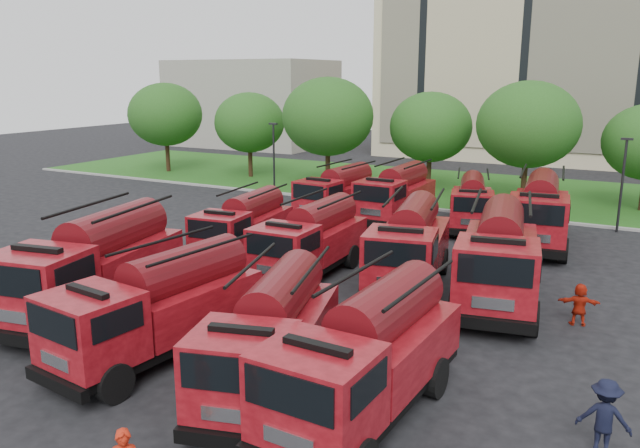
% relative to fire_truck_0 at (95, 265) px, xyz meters
% --- Properties ---
extents(ground, '(140.00, 140.00, 0.00)m').
position_rel_fire_truck_0_xyz_m(ground, '(3.61, 4.67, -1.81)').
color(ground, black).
rests_on(ground, ground).
extents(lawn, '(70.00, 16.00, 0.12)m').
position_rel_fire_truck_0_xyz_m(lawn, '(3.61, 30.67, -1.75)').
color(lawn, '#235115').
rests_on(lawn, ground).
extents(curb, '(70.00, 0.30, 0.14)m').
position_rel_fire_truck_0_xyz_m(curb, '(3.61, 22.57, -1.74)').
color(curb, gray).
rests_on(curb, ground).
extents(apartment_building, '(30.00, 14.18, 25.00)m').
position_rel_fire_truck_0_xyz_m(apartment_building, '(5.61, 52.61, 10.69)').
color(apartment_building, beige).
rests_on(apartment_building, ground).
extents(side_building, '(18.00, 12.00, 10.00)m').
position_rel_fire_truck_0_xyz_m(side_building, '(-26.39, 48.67, 3.19)').
color(side_building, gray).
rests_on(side_building, ground).
extents(tree_0, '(6.30, 6.30, 7.70)m').
position_rel_fire_truck_0_xyz_m(tree_0, '(-20.39, 26.67, 3.21)').
color(tree_0, '#382314').
rests_on(tree_0, ground).
extents(tree_1, '(5.71, 5.71, 6.98)m').
position_rel_fire_truck_0_xyz_m(tree_1, '(-12.39, 27.67, 2.74)').
color(tree_1, '#382314').
rests_on(tree_1, ground).
extents(tree_2, '(6.72, 6.72, 8.22)m').
position_rel_fire_truck_0_xyz_m(tree_2, '(-4.39, 26.17, 3.55)').
color(tree_2, '#382314').
rests_on(tree_2, ground).
extents(tree_3, '(5.88, 5.88, 7.19)m').
position_rel_fire_truck_0_xyz_m(tree_3, '(2.61, 28.67, 2.88)').
color(tree_3, '#382314').
rests_on(tree_3, ground).
extents(tree_4, '(6.55, 6.55, 8.01)m').
position_rel_fire_truck_0_xyz_m(tree_4, '(9.61, 27.17, 3.41)').
color(tree_4, '#382314').
rests_on(tree_4, ground).
extents(lamp_post_0, '(0.60, 0.25, 5.11)m').
position_rel_fire_truck_0_xyz_m(lamp_post_0, '(-6.39, 21.87, 1.09)').
color(lamp_post_0, black).
rests_on(lamp_post_0, ground).
extents(lamp_post_1, '(0.60, 0.25, 5.11)m').
position_rel_fire_truck_0_xyz_m(lamp_post_1, '(15.61, 21.87, 1.09)').
color(lamp_post_1, black).
rests_on(lamp_post_1, ground).
extents(fire_truck_0, '(4.11, 8.25, 3.59)m').
position_rel_fire_truck_0_xyz_m(fire_truck_0, '(0.00, 0.00, 0.00)').
color(fire_truck_0, black).
rests_on(fire_truck_0, ground).
extents(fire_truck_1, '(3.22, 7.26, 3.20)m').
position_rel_fire_truck_0_xyz_m(fire_truck_1, '(4.41, -1.61, -0.20)').
color(fire_truck_1, black).
rests_on(fire_truck_1, ground).
extents(fire_truck_2, '(4.11, 7.25, 3.13)m').
position_rel_fire_truck_0_xyz_m(fire_truck_2, '(8.51, -1.78, -0.23)').
color(fire_truck_2, black).
rests_on(fire_truck_2, ground).
extents(fire_truck_3, '(2.89, 7.24, 3.25)m').
position_rel_fire_truck_0_xyz_m(fire_truck_3, '(11.28, -1.77, -0.17)').
color(fire_truck_3, black).
rests_on(fire_truck_3, ground).
extents(fire_truck_4, '(2.96, 6.68, 2.95)m').
position_rel_fire_truck_0_xyz_m(fire_truck_4, '(0.46, 8.44, -0.32)').
color(fire_truck_4, black).
rests_on(fire_truck_4, ground).
extents(fire_truck_5, '(2.62, 6.87, 3.10)m').
position_rel_fire_truck_0_xyz_m(fire_truck_5, '(4.60, 7.43, -0.24)').
color(fire_truck_5, black).
rests_on(fire_truck_5, ground).
extents(fire_truck_6, '(3.94, 7.69, 3.34)m').
position_rel_fire_truck_0_xyz_m(fire_truck_6, '(8.69, 8.23, -0.13)').
color(fire_truck_6, black).
rests_on(fire_truck_6, ground).
extents(fire_truck_7, '(4.05, 8.15, 3.55)m').
position_rel_fire_truck_0_xyz_m(fire_truck_7, '(12.30, 7.84, -0.02)').
color(fire_truck_7, black).
rests_on(fire_truck_7, ground).
extents(fire_truck_8, '(2.79, 6.82, 3.04)m').
position_rel_fire_truck_0_xyz_m(fire_truck_8, '(0.67, 17.80, -0.28)').
color(fire_truck_8, black).
rests_on(fire_truck_8, ground).
extents(fire_truck_9, '(2.73, 7.12, 3.21)m').
position_rel_fire_truck_0_xyz_m(fire_truck_9, '(4.02, 18.60, -0.19)').
color(fire_truck_9, black).
rests_on(fire_truck_9, ground).
extents(fire_truck_10, '(3.71, 6.67, 2.88)m').
position_rel_fire_truck_0_xyz_m(fire_truck_10, '(8.37, 18.92, -0.36)').
color(fire_truck_10, black).
rests_on(fire_truck_10, ground).
extents(fire_truck_11, '(3.57, 7.92, 3.48)m').
position_rel_fire_truck_0_xyz_m(fire_truck_11, '(12.24, 16.97, -0.05)').
color(fire_truck_11, black).
rests_on(fire_truck_11, ground).
extents(firefighter_1, '(1.07, 0.80, 1.97)m').
position_rel_fire_truck_0_xyz_m(firefighter_1, '(8.33, -3.24, -1.81)').
color(firefighter_1, black).
rests_on(firefighter_1, ground).
extents(firefighter_2, '(0.64, 1.11, 1.87)m').
position_rel_fire_truck_0_xyz_m(firefighter_2, '(10.90, -1.10, -1.81)').
color(firefighter_2, black).
rests_on(firefighter_2, ground).
extents(firefighter_4, '(0.91, 0.92, 1.59)m').
position_rel_fire_truck_0_xyz_m(firefighter_4, '(4.86, 4.45, -1.81)').
color(firefighter_4, black).
rests_on(firefighter_4, ground).
extents(firefighter_5, '(1.47, 0.91, 1.48)m').
position_rel_fire_truck_0_xyz_m(firefighter_5, '(15.27, 7.00, -1.81)').
color(firefighter_5, '#B6200E').
rests_on(firefighter_5, ground).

